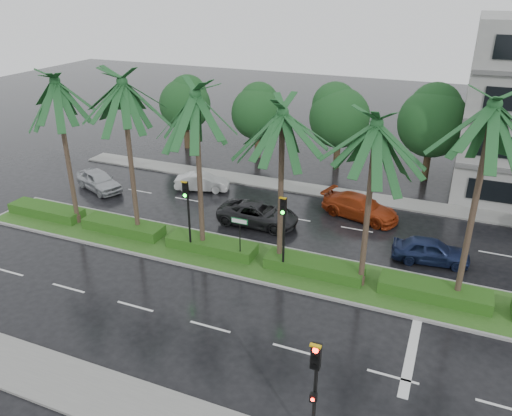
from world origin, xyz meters
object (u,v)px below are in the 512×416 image
at_px(car_red, 360,207).
at_px(car_silver, 99,181).
at_px(street_sign, 240,229).
at_px(car_white, 202,182).
at_px(car_blue, 431,250).
at_px(signal_near, 314,392).
at_px(car_darkgrey, 258,214).
at_px(signal_median_left, 187,206).

bearing_deg(car_red, car_silver, 114.06).
bearing_deg(street_sign, car_white, 129.05).
bearing_deg(car_blue, car_red, 41.66).
relative_size(signal_near, car_darkgrey, 0.86).
height_order(car_darkgrey, car_red, car_red).
bearing_deg(car_red, car_white, 105.04).
xyz_separation_m(street_sign, car_blue, (9.50, 4.20, -1.43)).
relative_size(signal_near, car_red, 0.86).
bearing_deg(car_silver, street_sign, -89.53).
xyz_separation_m(car_white, car_blue, (16.38, -4.28, 0.06)).
relative_size(car_silver, car_darkgrey, 0.84).
xyz_separation_m(signal_median_left, car_white, (-3.88, 8.66, -2.36)).
height_order(signal_near, signal_median_left, signal_median_left).
bearing_deg(car_darkgrey, car_white, 57.32).
bearing_deg(street_sign, car_red, 60.13).
height_order(street_sign, car_silver, street_sign).
bearing_deg(car_silver, car_white, -45.27).
height_order(street_sign, car_blue, street_sign).
relative_size(signal_median_left, car_red, 0.86).
bearing_deg(car_darkgrey, car_red, -60.07).
bearing_deg(signal_near, car_red, 96.98).
distance_m(car_silver, car_white, 7.56).
bearing_deg(car_darkgrey, street_sign, -170.33).
relative_size(car_darkgrey, car_red, 1.01).
bearing_deg(car_white, street_sign, -158.19).
relative_size(signal_near, car_silver, 1.01).
distance_m(street_sign, car_blue, 10.49).
height_order(signal_near, car_darkgrey, signal_near).
xyz_separation_m(street_sign, car_white, (-6.88, 8.48, -1.49)).
bearing_deg(signal_median_left, car_red, 47.53).
relative_size(car_white, car_red, 0.77).
bearing_deg(signal_near, car_blue, 79.93).
xyz_separation_m(signal_near, car_silver, (-20.88, 15.50, -1.77)).
xyz_separation_m(car_silver, car_white, (7.00, 2.85, -0.09)).
height_order(signal_near, car_red, signal_near).
height_order(car_silver, car_white, car_silver).
height_order(signal_near, car_white, signal_near).
xyz_separation_m(signal_near, car_red, (-2.23, 18.18, -1.77)).
relative_size(car_darkgrey, car_blue, 1.24).
distance_m(signal_median_left, street_sign, 3.13).
xyz_separation_m(signal_median_left, car_blue, (12.50, 4.38, -2.30)).
distance_m(car_white, car_red, 11.65).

